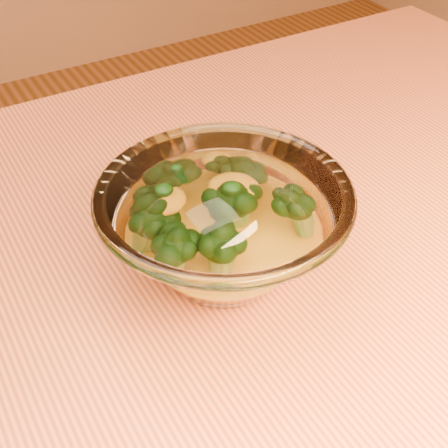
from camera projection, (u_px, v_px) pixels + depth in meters
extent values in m
cube|color=#DB7141|center=(163.00, 384.00, 0.43)|extent=(1.20, 0.80, 0.04)
cylinder|color=brown|center=(367.00, 243.00, 1.10)|extent=(0.06, 0.06, 0.71)
ellipsoid|color=white|center=(224.00, 264.00, 0.48)|extent=(0.08, 0.08, 0.02)
torus|color=white|center=(224.00, 194.00, 0.44)|extent=(0.19, 0.19, 0.01)
ellipsoid|color=yellow|center=(224.00, 246.00, 0.47)|extent=(0.10, 0.10, 0.03)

